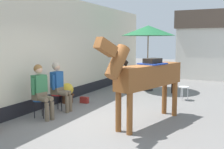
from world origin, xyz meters
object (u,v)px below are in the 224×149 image
(seated_visitor_near, at_px, (41,89))
(satchel_bag, at_px, (84,100))
(flower_planter_far, at_px, (67,93))
(spare_stool_white, at_px, (184,88))
(seated_visitor_far, at_px, (59,84))
(saddled_horse_center, at_px, (147,76))
(cafe_parasol, at_px, (148,31))

(seated_visitor_near, distance_m, satchel_bag, 2.03)
(flower_planter_far, relative_size, satchel_bag, 2.29)
(seated_visitor_near, bearing_deg, spare_stool_white, 51.90)
(seated_visitor_far, relative_size, spare_stool_white, 3.02)
(seated_visitor_near, relative_size, spare_stool_white, 3.02)
(seated_visitor_near, relative_size, saddled_horse_center, 0.48)
(satchel_bag, bearing_deg, flower_planter_far, 21.82)
(flower_planter_far, height_order, satchel_bag, flower_planter_far)
(seated_visitor_near, relative_size, satchel_bag, 4.96)
(seated_visitor_far, height_order, saddled_horse_center, saddled_horse_center)
(cafe_parasol, xyz_separation_m, spare_stool_white, (1.66, -1.19, -1.96))
(seated_visitor_far, height_order, flower_planter_far, seated_visitor_far)
(saddled_horse_center, height_order, satchel_bag, saddled_horse_center)
(seated_visitor_near, relative_size, flower_planter_far, 2.17)
(cafe_parasol, bearing_deg, satchel_bag, -110.80)
(saddled_horse_center, xyz_separation_m, flower_planter_far, (-2.98, 1.01, -0.82))
(cafe_parasol, distance_m, satchel_bag, 3.91)
(seated_visitor_far, xyz_separation_m, cafe_parasol, (1.29, 4.10, 1.59))
(seated_visitor_near, distance_m, spare_stool_white, 4.73)
(seated_visitor_far, distance_m, satchel_bag, 1.31)
(cafe_parasol, bearing_deg, saddled_horse_center, -72.45)
(seated_visitor_near, distance_m, saddled_horse_center, 2.70)
(saddled_horse_center, bearing_deg, cafe_parasol, 107.55)
(seated_visitor_far, relative_size, satchel_bag, 4.96)
(seated_visitor_near, distance_m, cafe_parasol, 5.30)
(seated_visitor_near, height_order, saddled_horse_center, saddled_horse_center)
(saddled_horse_center, relative_size, spare_stool_white, 6.34)
(flower_planter_far, bearing_deg, cafe_parasol, 62.66)
(seated_visitor_far, bearing_deg, seated_visitor_near, -87.53)
(satchel_bag, bearing_deg, cafe_parasol, -110.34)
(spare_stool_white, bearing_deg, seated_visitor_near, -128.10)
(saddled_horse_center, distance_m, cafe_parasol, 4.56)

